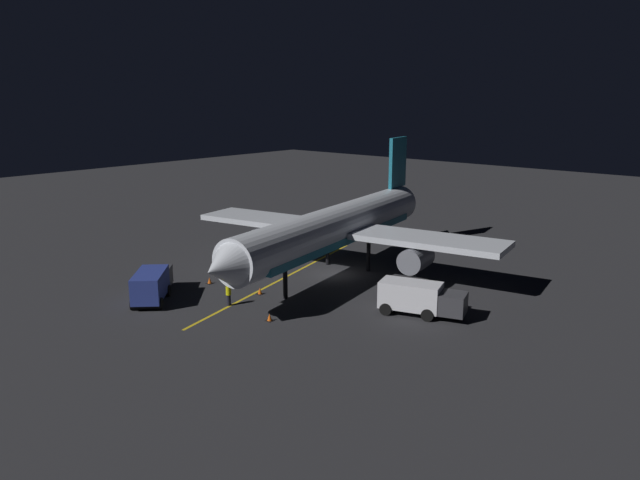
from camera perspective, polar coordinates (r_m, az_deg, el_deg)
ground_plane at (r=54.47m, az=1.38°, el=-3.32°), size 180.00×180.00×0.20m
apron_guide_stripe at (r=53.24m, az=-3.51°, el=-3.62°), size 6.68×26.16×0.01m
airliner at (r=53.89m, az=1.71°, el=1.20°), size 29.73×34.74×11.33m
baggage_truck at (r=49.10m, az=-15.44°, el=-4.04°), size 5.84×5.93×2.43m
catering_truck at (r=44.79m, az=9.22°, el=-5.43°), size 6.51×3.83×2.41m
ground_crew_worker at (r=46.75m, az=-8.56°, el=-5.06°), size 0.40×0.40×1.74m
traffic_cone_near_left at (r=43.55m, az=-4.74°, el=-7.25°), size 0.50×0.50×0.55m
traffic_cone_near_right at (r=52.53m, az=-10.30°, el=-3.77°), size 0.50×0.50×0.55m
traffic_cone_under_wing at (r=49.26m, az=-5.65°, el=-4.78°), size 0.50×0.50×0.55m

